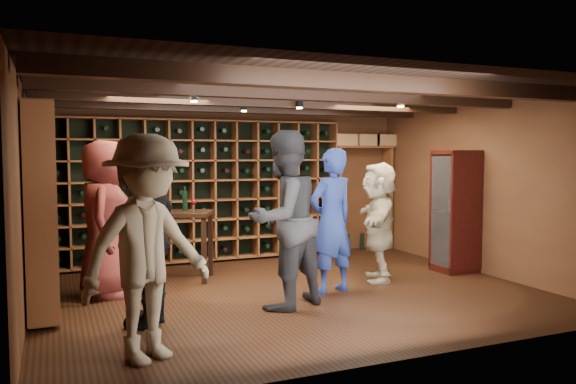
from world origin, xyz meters
name	(u,v)px	position (x,y,z in m)	size (l,w,h in m)	color
ground	(290,292)	(0.00, 0.00, 0.00)	(6.00, 6.00, 0.00)	#33190E
room_shell	(289,98)	(0.00, 0.05, 2.42)	(6.00, 6.00, 6.00)	brown
wine_rack_back	(202,190)	(-0.52, 2.33, 1.15)	(4.65, 0.30, 2.20)	brown
wine_rack_left	(43,203)	(-2.83, 0.82, 1.15)	(0.30, 2.65, 2.20)	brown
crate_shelf	(363,163)	(2.41, 2.32, 1.57)	(1.20, 0.32, 2.07)	brown
display_cabinet	(455,213)	(2.71, 0.20, 0.86)	(0.55, 0.50, 1.75)	#390D0B
man_blue_shirt	(331,221)	(0.47, -0.21, 0.90)	(0.66, 0.43, 1.80)	navy
man_grey_suit	(284,220)	(-0.34, -0.61, 1.00)	(0.97, 0.76, 1.99)	black
guest_red_floral	(104,219)	(-2.16, 0.68, 0.95)	(0.93, 0.60, 1.90)	maroon
guest_woman_black	(149,238)	(-1.84, -0.70, 0.89)	(1.04, 0.43, 1.77)	black
guest_khaki	(147,248)	(-2.01, -1.66, 0.95)	(1.23, 0.71, 1.90)	#7B6C55
guest_beige	(379,221)	(1.38, 0.15, 0.81)	(1.50, 0.48, 1.61)	tan
tasting_table	(165,220)	(-1.30, 1.32, 0.82)	(1.40, 1.09, 1.22)	black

